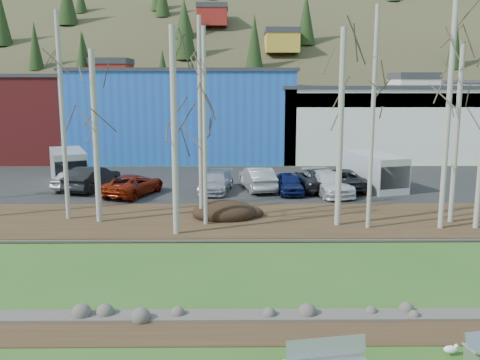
{
  "coord_description": "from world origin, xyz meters",
  "views": [
    {
      "loc": [
        -1.25,
        -12.33,
        7.17
      ],
      "look_at": [
        -0.99,
        12.9,
        2.5
      ],
      "focal_mm": 40.0,
      "sensor_mm": 36.0,
      "label": 1
    }
  ],
  "objects_px": {
    "car_2": "(133,185)",
    "van_grey": "(68,166)",
    "car_5": "(257,178)",
    "car_7": "(328,183)",
    "car_6": "(341,179)",
    "car_8": "(316,179)",
    "car_0": "(74,178)",
    "car_3": "(216,182)",
    "car_4": "(289,183)",
    "car_1": "(92,178)",
    "seagull": "(451,349)",
    "van_white": "(375,172)"
  },
  "relations": [
    {
      "from": "car_7",
      "to": "van_white",
      "type": "bearing_deg",
      "value": 12.94
    },
    {
      "from": "seagull",
      "to": "car_6",
      "type": "height_order",
      "value": "car_6"
    },
    {
      "from": "car_0",
      "to": "car_6",
      "type": "bearing_deg",
      "value": -168.08
    },
    {
      "from": "car_5",
      "to": "van_grey",
      "type": "distance_m",
      "value": 13.55
    },
    {
      "from": "car_8",
      "to": "car_3",
      "type": "bearing_deg",
      "value": -0.83
    },
    {
      "from": "car_8",
      "to": "van_grey",
      "type": "bearing_deg",
      "value": -15.88
    },
    {
      "from": "car_0",
      "to": "car_7",
      "type": "bearing_deg",
      "value": -173.12
    },
    {
      "from": "car_5",
      "to": "car_1",
      "type": "bearing_deg",
      "value": -11.33
    },
    {
      "from": "car_6",
      "to": "van_white",
      "type": "relative_size",
      "value": 0.89
    },
    {
      "from": "car_5",
      "to": "car_8",
      "type": "relative_size",
      "value": 0.92
    },
    {
      "from": "car_7",
      "to": "car_6",
      "type": "bearing_deg",
      "value": 37.6
    },
    {
      "from": "car_4",
      "to": "car_6",
      "type": "relative_size",
      "value": 0.75
    },
    {
      "from": "car_0",
      "to": "car_1",
      "type": "xyz_separation_m",
      "value": [
        1.33,
        -0.54,
        0.1
      ]
    },
    {
      "from": "car_2",
      "to": "car_5",
      "type": "distance_m",
      "value": 7.99
    },
    {
      "from": "car_2",
      "to": "car_8",
      "type": "height_order",
      "value": "car_8"
    },
    {
      "from": "car_4",
      "to": "van_grey",
      "type": "relative_size",
      "value": 0.68
    },
    {
      "from": "car_0",
      "to": "car_6",
      "type": "xyz_separation_m",
      "value": [
        17.65,
        -0.59,
        0.02
      ]
    },
    {
      "from": "car_5",
      "to": "car_6",
      "type": "relative_size",
      "value": 0.92
    },
    {
      "from": "car_1",
      "to": "car_3",
      "type": "distance_m",
      "value": 8.15
    },
    {
      "from": "car_4",
      "to": "car_7",
      "type": "distance_m",
      "value": 2.42
    },
    {
      "from": "car_0",
      "to": "car_5",
      "type": "height_order",
      "value": "car_5"
    },
    {
      "from": "car_3",
      "to": "car_4",
      "type": "height_order",
      "value": "car_4"
    },
    {
      "from": "van_white",
      "to": "car_2",
      "type": "bearing_deg",
      "value": 170.57
    },
    {
      "from": "van_grey",
      "to": "seagull",
      "type": "bearing_deg",
      "value": -75.9
    },
    {
      "from": "car_4",
      "to": "car_1",
      "type": "bearing_deg",
      "value": 170.81
    },
    {
      "from": "car_4",
      "to": "car_6",
      "type": "height_order",
      "value": "car_6"
    },
    {
      "from": "car_5",
      "to": "car_0",
      "type": "bearing_deg",
      "value": -13.85
    },
    {
      "from": "car_2",
      "to": "car_6",
      "type": "distance_m",
      "value": 13.43
    },
    {
      "from": "car_2",
      "to": "car_3",
      "type": "xyz_separation_m",
      "value": [
        5.14,
        0.96,
        -0.03
      ]
    },
    {
      "from": "car_5",
      "to": "car_4",
      "type": "bearing_deg",
      "value": 140.05
    },
    {
      "from": "seagull",
      "to": "van_grey",
      "type": "distance_m",
      "value": 29.91
    },
    {
      "from": "car_3",
      "to": "van_grey",
      "type": "bearing_deg",
      "value": 170.15
    },
    {
      "from": "car_2",
      "to": "van_grey",
      "type": "relative_size",
      "value": 0.85
    },
    {
      "from": "car_2",
      "to": "car_4",
      "type": "distance_m",
      "value": 9.82
    },
    {
      "from": "car_5",
      "to": "car_7",
      "type": "height_order",
      "value": "car_5"
    },
    {
      "from": "car_4",
      "to": "van_white",
      "type": "height_order",
      "value": "van_white"
    },
    {
      "from": "car_5",
      "to": "car_6",
      "type": "distance_m",
      "value": 5.5
    },
    {
      "from": "seagull",
      "to": "car_5",
      "type": "bearing_deg",
      "value": 97.79
    },
    {
      "from": "seagull",
      "to": "car_2",
      "type": "relative_size",
      "value": 0.09
    },
    {
      "from": "car_1",
      "to": "car_7",
      "type": "bearing_deg",
      "value": -169.61
    },
    {
      "from": "car_2",
      "to": "car_8",
      "type": "bearing_deg",
      "value": -151.26
    },
    {
      "from": "seagull",
      "to": "car_6",
      "type": "relative_size",
      "value": 0.09
    },
    {
      "from": "car_2",
      "to": "car_1",
      "type": "bearing_deg",
      "value": -7.65
    },
    {
      "from": "seagull",
      "to": "car_6",
      "type": "distance_m",
      "value": 21.41
    },
    {
      "from": "car_0",
      "to": "car_3",
      "type": "distance_m",
      "value": 9.53
    },
    {
      "from": "car_1",
      "to": "car_3",
      "type": "xyz_separation_m",
      "value": [
        8.12,
        -0.67,
        -0.15
      ]
    },
    {
      "from": "car_5",
      "to": "van_white",
      "type": "distance_m",
      "value": 7.81
    },
    {
      "from": "car_0",
      "to": "car_3",
      "type": "relative_size",
      "value": 0.91
    },
    {
      "from": "car_4",
      "to": "car_5",
      "type": "xyz_separation_m",
      "value": [
        -1.98,
        1.09,
        0.12
      ]
    },
    {
      "from": "car_6",
      "to": "car_3",
      "type": "bearing_deg",
      "value": -1.93
    }
  ]
}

